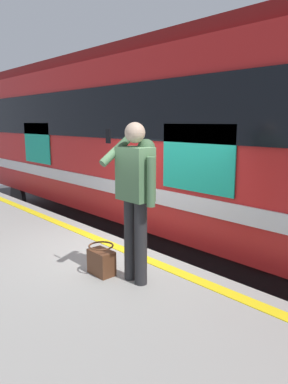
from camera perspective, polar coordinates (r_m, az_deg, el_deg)
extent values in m
plane|color=#3D3D3F|center=(5.77, -0.80, -17.55)|extent=(24.17, 24.17, 0.00)
cube|color=yellow|center=(5.19, -3.35, -9.04)|extent=(14.48, 0.16, 0.01)
cube|color=slate|center=(6.60, 8.21, -13.04)|extent=(19.21, 0.08, 0.16)
cube|color=slate|center=(7.69, 15.19, -9.78)|extent=(19.21, 0.08, 0.16)
cube|color=red|center=(7.82, 1.65, 8.47)|extent=(13.96, 3.00, 2.92)
cube|color=maroon|center=(7.91, 1.72, 19.99)|extent=(13.68, 2.76, 0.24)
cube|color=black|center=(6.86, -7.76, 12.29)|extent=(13.26, 0.03, 0.90)
cube|color=silver|center=(6.95, -7.48, 1.39)|extent=(13.26, 0.03, 0.24)
cube|color=#19A58C|center=(5.05, 8.29, 5.28)|extent=(1.27, 0.02, 0.94)
cube|color=#19A58C|center=(8.99, -16.58, 7.42)|extent=(1.27, 0.02, 0.94)
cylinder|color=black|center=(11.23, -19.26, -0.78)|extent=(0.84, 0.12, 0.84)
cylinder|color=black|center=(12.33, -8.95, 0.72)|extent=(0.84, 0.12, 0.84)
cylinder|color=#262628|center=(4.00, -0.52, -8.12)|extent=(0.14, 0.14, 0.94)
cylinder|color=#262628|center=(4.13, -2.18, -7.50)|extent=(0.14, 0.14, 0.94)
cube|color=#4C724C|center=(3.88, -1.42, 2.88)|extent=(0.40, 0.24, 0.58)
sphere|color=#4C724C|center=(3.96, 0.34, 6.95)|extent=(0.20, 0.20, 0.20)
sphere|color=beige|center=(3.85, -1.45, 9.36)|extent=(0.22, 0.22, 0.22)
cylinder|color=#4C724C|center=(3.71, 1.10, 1.59)|extent=(0.09, 0.09, 0.52)
cylinder|color=#4C724C|center=(3.99, -4.48, 6.51)|extent=(0.09, 0.42, 0.33)
cube|color=black|center=(3.92, -5.69, 8.75)|extent=(0.07, 0.02, 0.15)
cube|color=#59331E|center=(4.39, -6.74, -10.97)|extent=(0.33, 0.20, 0.29)
torus|color=#59331E|center=(4.31, -6.81, -8.42)|extent=(0.30, 0.30, 0.02)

